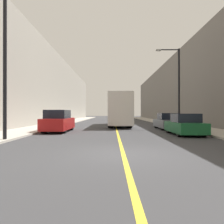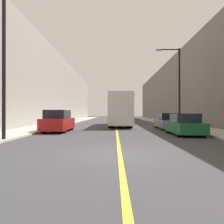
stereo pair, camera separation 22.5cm
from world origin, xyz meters
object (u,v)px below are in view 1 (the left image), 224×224
Objects in this scene: car_right_near at (185,125)px; car_right_mid at (168,122)px; parked_suv_left at (59,122)px; street_lamp_right at (177,83)px; street_lamp_left at (9,55)px; bus at (119,110)px.

car_right_mid is (0.16, 5.44, 0.01)m from car_right_near.
street_lamp_right is at bearing 19.43° from parked_suv_left.
parked_suv_left is 0.59× the size of street_lamp_left.
bus reaches higher than car_right_near.
street_lamp_right reaches higher than car_right_near.
parked_suv_left is 1.13× the size of car_right_near.
car_right_near is 0.52× the size of street_lamp_left.
car_right_near is 0.54× the size of street_lamp_right.
parked_suv_left is at bearing -123.55° from bus.
bus is at bearing 56.45° from parked_suv_left.
bus is 2.65× the size of car_right_near.
street_lamp_right is (1.39, 6.47, 3.90)m from car_right_near.
street_lamp_left is (-6.53, -14.03, 2.80)m from bus.
car_right_mid is 0.60× the size of street_lamp_right.
car_right_mid is 0.57× the size of street_lamp_left.
bus is 6.90m from car_right_mid.
parked_suv_left is at bearing 164.89° from car_right_near.
street_lamp_right is at bearing 77.89° from car_right_near.
street_lamp_left is at bearing -101.67° from parked_suv_left.
bus is 15.73m from street_lamp_left.
street_lamp_right is (5.71, -4.08, 2.65)m from bus.
car_right_mid is (4.48, -5.10, -1.24)m from bus.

